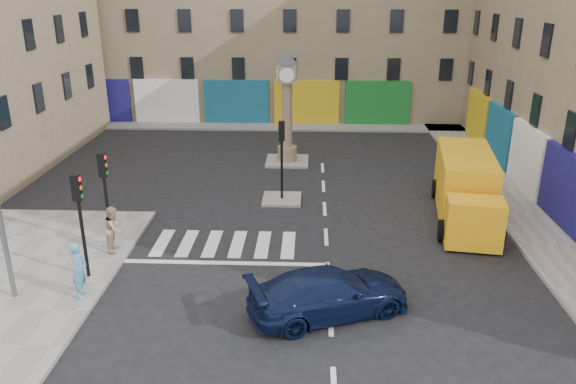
# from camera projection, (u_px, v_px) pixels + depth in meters

# --- Properties ---
(ground) EXTENTS (120.00, 120.00, 0.00)m
(ground) POSITION_uv_depth(u_px,v_px,m) (329.00, 288.00, 18.97)
(ground) COLOR black
(ground) RESTS_ON ground
(sidewalk_right) EXTENTS (2.60, 30.00, 0.15)m
(sidewalk_right) POSITION_uv_depth(u_px,v_px,m) (498.00, 187.00, 27.96)
(sidewalk_right) COLOR gray
(sidewalk_right) RESTS_ON ground
(sidewalk_far) EXTENTS (32.00, 2.40, 0.15)m
(sidewalk_far) POSITION_uv_depth(u_px,v_px,m) (264.00, 126.00, 39.85)
(sidewalk_far) COLOR gray
(sidewalk_far) RESTS_ON ground
(island_near) EXTENTS (1.80, 1.80, 0.12)m
(island_near) POSITION_uv_depth(u_px,v_px,m) (282.00, 199.00, 26.50)
(island_near) COLOR gray
(island_near) RESTS_ON ground
(island_far) EXTENTS (2.40, 2.40, 0.12)m
(island_far) POSITION_uv_depth(u_px,v_px,m) (287.00, 161.00, 32.11)
(island_far) COLOR gray
(island_far) RESTS_ON ground
(traffic_light_left_near) EXTENTS (0.28, 0.22, 3.70)m
(traffic_light_left_near) POSITION_uv_depth(u_px,v_px,m) (80.00, 210.00, 18.55)
(traffic_light_left_near) COLOR black
(traffic_light_left_near) RESTS_ON sidewalk_left
(traffic_light_left_far) EXTENTS (0.28, 0.22, 3.70)m
(traffic_light_left_far) POSITION_uv_depth(u_px,v_px,m) (105.00, 185.00, 20.79)
(traffic_light_left_far) COLOR black
(traffic_light_left_far) RESTS_ON sidewalk_left
(traffic_light_island) EXTENTS (0.28, 0.22, 3.70)m
(traffic_light_island) POSITION_uv_depth(u_px,v_px,m) (282.00, 148.00, 25.61)
(traffic_light_island) COLOR black
(traffic_light_island) RESTS_ON island_near
(clock_pillar) EXTENTS (1.20, 1.20, 6.10)m
(clock_pillar) POSITION_uv_depth(u_px,v_px,m) (287.00, 101.00, 30.88)
(clock_pillar) COLOR #8C7A5C
(clock_pillar) RESTS_ON island_far
(navy_sedan) EXTENTS (5.46, 3.80, 1.47)m
(navy_sedan) POSITION_uv_depth(u_px,v_px,m) (329.00, 293.00, 17.23)
(navy_sedan) COLOR black
(navy_sedan) RESTS_ON ground
(yellow_van) EXTENTS (3.31, 7.55, 2.66)m
(yellow_van) POSITION_uv_depth(u_px,v_px,m) (466.00, 188.00, 24.33)
(yellow_van) COLOR #FEAF15
(yellow_van) RESTS_ON ground
(pedestrian_blue) EXTENTS (0.52, 0.73, 1.89)m
(pedestrian_blue) POSITION_uv_depth(u_px,v_px,m) (79.00, 270.00, 17.87)
(pedestrian_blue) COLOR #5498C1
(pedestrian_blue) RESTS_ON sidewalk_left
(pedestrian_tan) EXTENTS (0.68, 0.87, 1.76)m
(pedestrian_tan) POSITION_uv_depth(u_px,v_px,m) (114.00, 229.00, 20.98)
(pedestrian_tan) COLOR tan
(pedestrian_tan) RESTS_ON sidewalk_left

